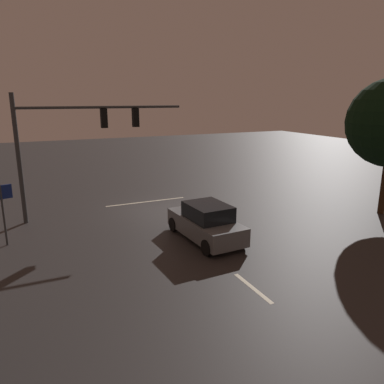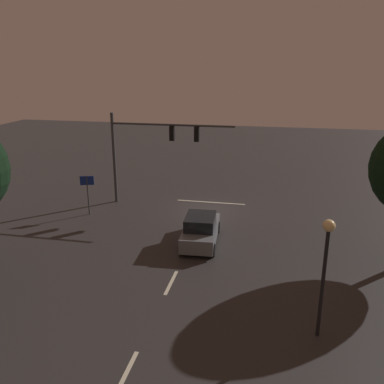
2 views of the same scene
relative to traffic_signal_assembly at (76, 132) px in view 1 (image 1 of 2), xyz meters
The scene contains 7 objects.
ground_plane 6.06m from the traffic_signal_assembly, behind, with size 80.00×80.00×0.00m, color #2D2B2B.
traffic_signal_assembly is the anchor object (origin of this frame).
lane_dash_far 7.55m from the traffic_signal_assembly, 131.37° to the left, with size 2.20×0.16×0.01m, color beige.
lane_dash_mid 12.15m from the traffic_signal_assembly, 110.79° to the left, with size 2.20×0.16×0.01m, color beige.
stop_bar 6.15m from the traffic_signal_assembly, 163.48° to the right, with size 5.00×0.16×0.01m, color beige.
car_approaching 8.35m from the traffic_signal_assembly, 127.47° to the left, with size 2.13×4.45×1.70m.
route_sign 5.31m from the traffic_signal_assembly, 38.73° to the left, with size 0.88×0.32×2.72m.
Camera 1 is at (6.55, 19.40, 6.22)m, focal length 34.54 mm.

